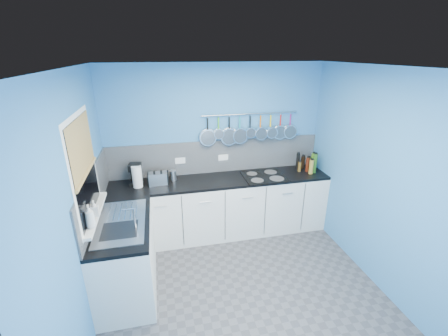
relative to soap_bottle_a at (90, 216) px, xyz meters
name	(u,v)px	position (x,y,z in m)	size (l,w,h in m)	color
floor	(242,287)	(1.53, 0.00, -1.18)	(3.20, 3.00, 0.02)	#47474C
ceiling	(248,66)	(1.53, 0.00, 1.34)	(3.20, 3.00, 0.02)	white
wall_back	(216,150)	(1.53, 1.51, 0.08)	(3.20, 0.02, 2.50)	teal
wall_front	(316,305)	(1.53, -1.51, 0.08)	(3.20, 0.02, 2.50)	teal
wall_left	(79,210)	(-0.08, 0.00, 0.08)	(0.02, 3.00, 2.50)	teal
wall_right	(378,180)	(3.14, 0.00, 0.08)	(0.02, 3.00, 2.50)	teal
backsplash_back	(217,156)	(1.53, 1.48, -0.02)	(3.20, 0.02, 0.50)	gray
backsplash_left	(95,192)	(-0.06, 0.60, -0.02)	(0.02, 1.80, 0.50)	gray
cabinet_run_back	(221,207)	(1.53, 1.20, -0.74)	(3.20, 0.60, 0.86)	silver
worktop_back	(221,180)	(1.53, 1.20, -0.29)	(3.20, 0.60, 0.04)	black
cabinet_run_left	(127,257)	(0.23, 0.30, -0.74)	(0.60, 1.20, 0.86)	silver
worktop_left	(122,223)	(0.23, 0.30, -0.29)	(0.60, 1.20, 0.04)	black
window_frame	(84,168)	(-0.05, 0.30, 0.38)	(0.01, 1.00, 1.10)	white
window_glass	(85,168)	(-0.04, 0.30, 0.38)	(0.01, 0.90, 1.00)	black
bamboo_blind	(82,147)	(-0.03, 0.30, 0.61)	(0.01, 0.90, 0.55)	olive
window_sill	(95,213)	(-0.02, 0.30, -0.13)	(0.10, 0.98, 0.03)	white
sink_unit	(121,221)	(0.23, 0.30, -0.27)	(0.50, 0.95, 0.01)	silver
mixer_tap	(134,218)	(0.39, 0.12, -0.14)	(0.12, 0.08, 0.26)	silver
socket_left	(180,161)	(0.98, 1.47, -0.04)	(0.15, 0.01, 0.09)	white
socket_right	(223,157)	(1.63, 1.47, -0.04)	(0.15, 0.01, 0.09)	white
pot_rail	(250,114)	(2.03, 1.45, 0.61)	(0.02, 0.02, 1.45)	silver
soap_bottle_a	(90,216)	(0.00, 0.00, 0.00)	(0.09, 0.09, 0.24)	white
soap_bottle_b	(94,208)	(0.00, 0.22, -0.03)	(0.08, 0.08, 0.17)	white
paper_towel	(137,177)	(0.37, 1.19, -0.12)	(0.13, 0.13, 0.30)	white
coffee_maker	(136,174)	(0.35, 1.27, -0.12)	(0.17, 0.19, 0.30)	black
toaster	(158,178)	(0.65, 1.22, -0.18)	(0.26, 0.15, 0.17)	silver
canister	(173,175)	(0.85, 1.31, -0.20)	(0.10, 0.10, 0.14)	silver
hob	(264,176)	(2.18, 1.14, -0.26)	(0.62, 0.54, 0.01)	black
pan_0	(208,131)	(1.40, 1.44, 0.39)	(0.25, 0.05, 0.44)	silver
pan_1	(219,127)	(1.55, 1.44, 0.44)	(0.15, 0.06, 0.34)	silver
pan_2	(229,130)	(1.71, 1.44, 0.39)	(0.26, 0.06, 0.45)	silver
pan_3	(240,129)	(1.87, 1.44, 0.40)	(0.23, 0.08, 0.42)	silver
pan_4	(250,126)	(2.03, 1.44, 0.44)	(0.16, 0.08, 0.35)	silver
pan_5	(260,127)	(2.19, 1.44, 0.42)	(0.20, 0.10, 0.39)	silver
pan_6	(270,125)	(2.35, 1.44, 0.43)	(0.17, 0.12, 0.36)	silver
pan_7	(280,126)	(2.51, 1.44, 0.41)	(0.22, 0.05, 0.41)	silver
pan_8	(290,125)	(2.67, 1.44, 0.41)	(0.21, 0.06, 0.40)	silver
condiment_0	(309,163)	(2.99, 1.32, -0.18)	(0.07, 0.07, 0.17)	brown
condiment_1	(303,162)	(2.89, 1.34, -0.17)	(0.06, 0.06, 0.20)	black
condiment_2	(298,161)	(2.80, 1.33, -0.14)	(0.05, 0.05, 0.25)	black
condiment_3	(313,162)	(2.98, 1.21, -0.13)	(0.06, 0.06, 0.29)	#3F721E
condiment_4	(307,165)	(2.89, 1.20, -0.16)	(0.05, 0.05, 0.22)	#4C190C
condiment_5	(300,167)	(2.78, 1.23, -0.19)	(0.05, 0.05, 0.15)	brown
condiment_6	(315,163)	(2.98, 1.13, -0.12)	(0.06, 0.06, 0.30)	#265919
condiment_7	(311,167)	(2.91, 1.10, -0.16)	(0.07, 0.07, 0.22)	olive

